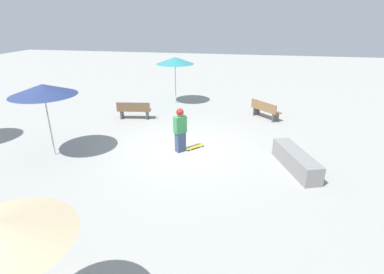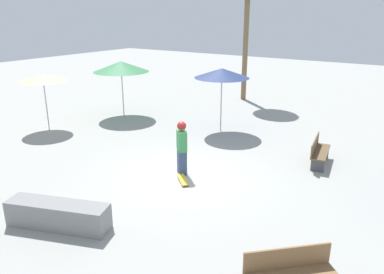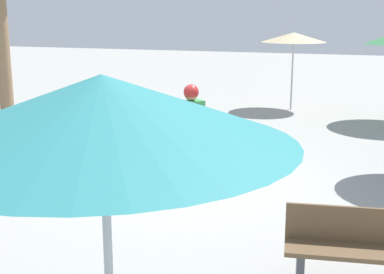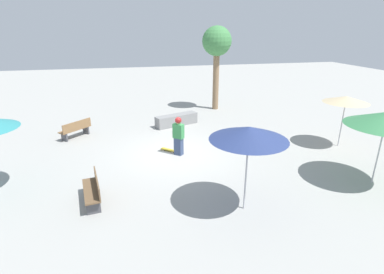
% 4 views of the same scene
% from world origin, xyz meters
% --- Properties ---
extents(ground_plane, '(60.00, 60.00, 0.00)m').
position_xyz_m(ground_plane, '(0.00, 0.00, 0.00)').
color(ground_plane, '#9E9E99').
extents(skater_main, '(0.49, 0.48, 1.65)m').
position_xyz_m(skater_main, '(-0.15, 0.17, 0.89)').
color(skater_main, '#38476B').
rests_on(skater_main, ground_plane).
extents(skateboard, '(0.72, 0.69, 0.07)m').
position_xyz_m(skateboard, '(0.20, -0.28, 0.06)').
color(skateboard, gold).
rests_on(skateboard, ground_plane).
extents(concrete_ledge, '(2.45, 1.37, 0.61)m').
position_xyz_m(concrete_ledge, '(-0.77, -3.84, 0.30)').
color(concrete_ledge, gray).
rests_on(concrete_ledge, ground_plane).
extents(bench_near, '(1.45, 1.44, 0.85)m').
position_xyz_m(bench_near, '(4.37, -3.00, 0.43)').
color(bench_near, '#47474C').
rests_on(bench_near, ground_plane).
extents(bench_far, '(0.68, 1.65, 0.85)m').
position_xyz_m(bench_far, '(3.08, 3.23, 0.43)').
color(bench_far, '#47474C').
rests_on(bench_far, ground_plane).
extents(shade_umbrella_navy, '(2.19, 2.19, 2.58)m').
position_xyz_m(shade_umbrella_navy, '(-1.31, 4.58, 2.39)').
color(shade_umbrella_navy, '#B7B7BC').
rests_on(shade_umbrella_navy, ground_plane).
extents(shade_umbrella_teal, '(2.08, 2.08, 2.58)m').
position_xyz_m(shade_umbrella_teal, '(6.20, 1.94, 2.39)').
color(shade_umbrella_teal, '#B7B7BC').
rests_on(shade_umbrella_teal, ground_plane).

